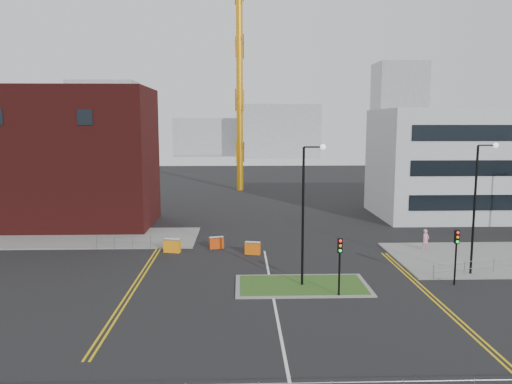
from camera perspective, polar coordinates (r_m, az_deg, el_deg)
ground at (r=25.39m, az=2.93°, el=-16.51°), size 200.00×200.00×0.00m
pavement_left at (r=49.61m, az=-23.17°, el=-4.88°), size 28.00×8.00×0.12m
island_kerb at (r=32.99m, az=5.28°, el=-10.60°), size 8.60×4.60×0.08m
grass_island at (r=32.98m, az=5.28°, el=-10.57°), size 8.00×4.00×0.12m
brick_building at (r=55.30m, az=-24.19°, el=3.43°), size 24.20×10.07×14.24m
office_block at (r=61.88m, az=25.10°, el=3.00°), size 25.00×12.20×12.00m
tower_crane at (r=80.14m, az=2.40°, el=19.98°), size 53.01×2.21×39.62m
streetlamp_island at (r=31.73m, az=5.80°, el=-1.35°), size 1.46×0.36×9.18m
streetlamp_right_near at (r=37.14m, az=24.05°, el=-0.64°), size 1.46×0.36×9.18m
traffic_light_island at (r=30.66m, az=9.55°, el=-7.18°), size 0.28×0.33×3.65m
traffic_light_right at (r=34.93m, az=21.93°, el=-5.79°), size 0.28×0.33×3.65m
railing_left at (r=43.13m, az=-13.92°, el=-5.39°), size 6.05×0.05×1.10m
centre_line at (r=27.21m, az=2.57°, el=-14.77°), size 0.15×30.00×0.01m
yellow_left_a at (r=35.36m, az=-13.39°, el=-9.57°), size 0.12×24.00×0.01m
yellow_left_b at (r=35.30m, az=-12.90°, el=-9.58°), size 0.12×24.00×0.01m
yellow_right_a at (r=32.93m, az=19.04°, el=-11.11°), size 0.12×20.00×0.01m
yellow_right_b at (r=33.04m, az=19.54°, el=-11.07°), size 0.12×20.00×0.01m
skyline_a at (r=148.00m, az=-16.88°, el=7.76°), size 18.00×12.00×22.00m
skyline_b at (r=153.52m, az=2.66°, el=6.96°), size 24.00×12.00×16.00m
skyline_c at (r=155.35m, az=15.96°, el=8.89°), size 14.00×12.00×28.00m
skyline_d at (r=163.21m, az=-3.97°, el=6.30°), size 30.00×12.00×12.00m
pedestrian at (r=43.52m, az=18.82°, el=-5.24°), size 0.79×0.70×1.83m
barrier_left at (r=41.44m, az=-9.57°, el=-5.99°), size 1.43×0.76×1.14m
barrier_mid at (r=42.23m, az=-4.55°, el=-5.74°), size 1.26×0.71×1.01m
barrier_right at (r=40.29m, az=-0.39°, el=-6.37°), size 1.28×0.69×1.03m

